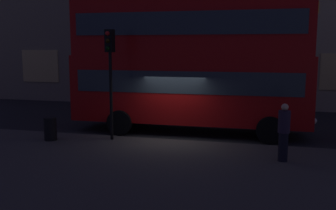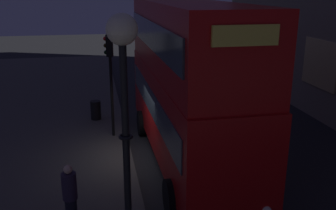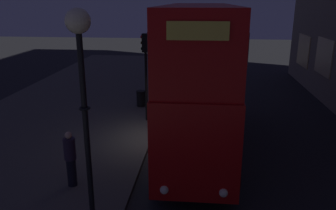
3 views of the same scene
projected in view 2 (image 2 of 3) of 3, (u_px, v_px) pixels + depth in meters
ground_plane at (144, 158)px, 14.00m from camera, size 80.00×80.00×0.00m
double_decker_bus at (186, 76)px, 12.99m from camera, size 10.11×2.85×5.65m
traffic_light_near_kerb at (110, 65)px, 14.96m from camera, size 0.35×0.38×4.22m
street_lamp at (124, 84)px, 6.82m from camera, size 0.57×0.57×5.55m
pedestrian at (70, 198)px, 9.39m from camera, size 0.37×0.37×1.83m
litter_bin at (96, 110)px, 17.71m from camera, size 0.48×0.48×0.88m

